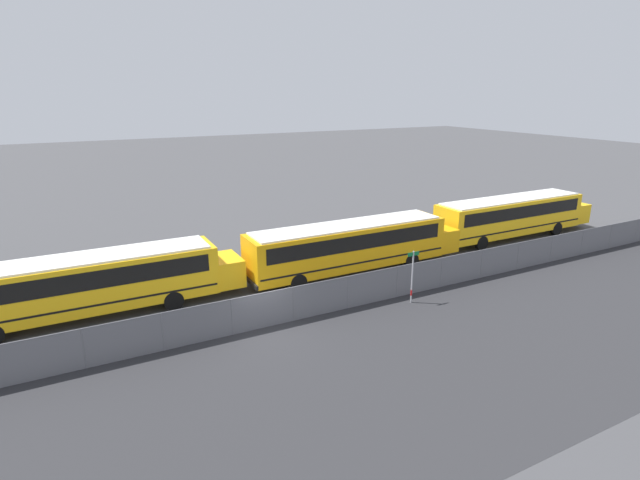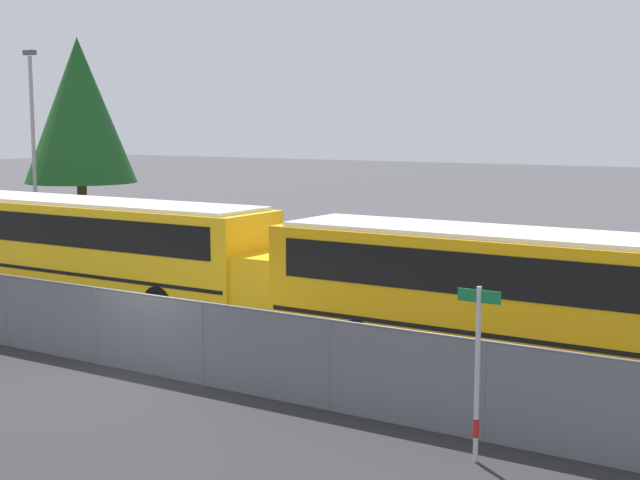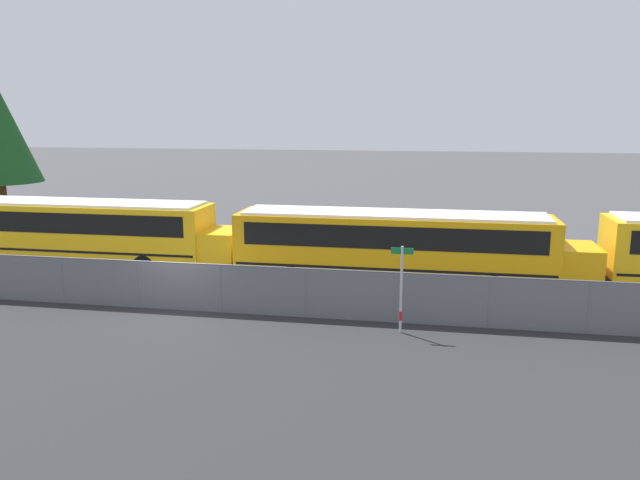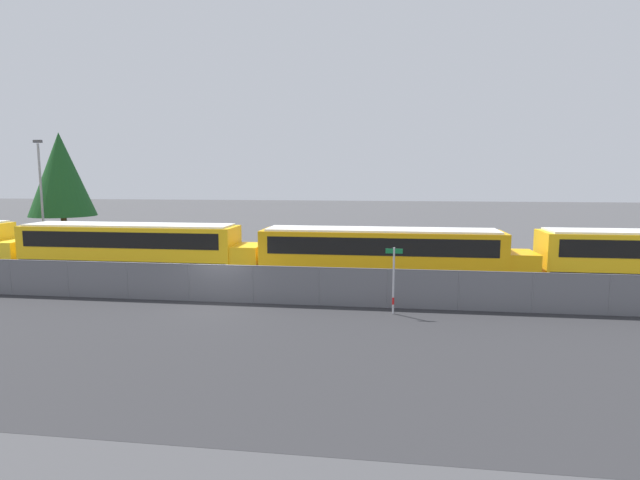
{
  "view_description": "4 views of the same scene",
  "coord_description": "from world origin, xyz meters",
  "px_view_note": "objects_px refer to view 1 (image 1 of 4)",
  "views": [
    {
      "loc": [
        -7.56,
        -19.74,
        10.57
      ],
      "look_at": [
        5.73,
        5.23,
        2.04
      ],
      "focal_mm": 28.0,
      "sensor_mm": 36.0,
      "label": 1
    },
    {
      "loc": [
        12.9,
        -13.58,
        5.28
      ],
      "look_at": [
        1.11,
        5.06,
        2.4
      ],
      "focal_mm": 50.0,
      "sensor_mm": 36.0,
      "label": 2
    },
    {
      "loc": [
        8.67,
        -19.92,
        6.81
      ],
      "look_at": [
        4.19,
        4.59,
        1.77
      ],
      "focal_mm": 35.0,
      "sensor_mm": 36.0,
      "label": 3
    },
    {
      "loc": [
        7.52,
        -21.45,
        5.67
      ],
      "look_at": [
        3.88,
        5.07,
        2.3
      ],
      "focal_mm": 28.0,
      "sensor_mm": 36.0,
      "label": 4
    }
  ],
  "objects_px": {
    "school_bus_1": "(91,281)",
    "school_bus_2": "(352,243)",
    "street_sign": "(412,276)",
    "school_bus_3": "(513,214)"
  },
  "relations": [
    {
      "from": "school_bus_1",
      "to": "school_bus_2",
      "type": "bearing_deg",
      "value": -2.85
    },
    {
      "from": "school_bus_1",
      "to": "street_sign",
      "type": "bearing_deg",
      "value": -22.37
    },
    {
      "from": "school_bus_3",
      "to": "street_sign",
      "type": "height_order",
      "value": "school_bus_3"
    },
    {
      "from": "street_sign",
      "to": "school_bus_2",
      "type": "bearing_deg",
      "value": 93.59
    },
    {
      "from": "school_bus_1",
      "to": "school_bus_3",
      "type": "bearing_deg",
      "value": 0.08
    },
    {
      "from": "school_bus_1",
      "to": "school_bus_2",
      "type": "relative_size",
      "value": 1.0
    },
    {
      "from": "school_bus_2",
      "to": "street_sign",
      "type": "height_order",
      "value": "school_bus_2"
    },
    {
      "from": "school_bus_2",
      "to": "school_bus_3",
      "type": "bearing_deg",
      "value": 2.99
    },
    {
      "from": "school_bus_1",
      "to": "school_bus_2",
      "type": "height_order",
      "value": "same"
    },
    {
      "from": "school_bus_1",
      "to": "school_bus_2",
      "type": "xyz_separation_m",
      "value": [
        14.25,
        -0.71,
        0.0
      ]
    }
  ]
}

